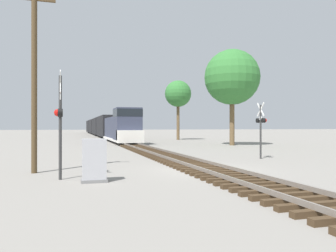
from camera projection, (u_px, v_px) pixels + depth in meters
ground_plane at (205, 170)px, 15.48m from camera, size 400.00×400.00×0.00m
rail_track_bed at (205, 167)px, 15.48m from camera, size 2.60×160.00×0.31m
freight_train at (100, 127)px, 75.13m from camera, size 2.87×83.52×4.17m
crossing_signal_near at (59, 116)px, 12.73m from camera, size 0.35×1.01×4.22m
crossing_signal_far at (261, 124)px, 20.99m from camera, size 0.37×1.01×3.62m
relay_cabinet at (94, 161)px, 12.17m from camera, size 0.95×0.62×1.61m
utility_pole at (34, 75)px, 14.53m from camera, size 1.80×0.25×8.34m
tree_far_right at (232, 77)px, 35.99m from camera, size 6.08×6.08×10.55m
tree_mid_background at (178, 94)px, 50.58m from camera, size 4.09×4.09×9.20m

